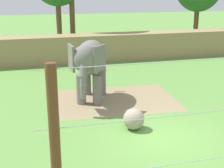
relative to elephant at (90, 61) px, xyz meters
The scene contains 7 objects.
ground_plane 5.39m from the elephant, 69.30° to the right, with size 120.00×120.00×0.00m, color #609342.
dirt_patch 2.33m from the elephant, ahead, with size 5.90×4.28×0.01m, color #937F5B.
embankment_wall 9.05m from the elephant, 78.64° to the left, with size 36.00×1.80×2.01m, color #997F56.
elephant is the anchor object (origin of this frame).
enrichment_ball 4.09m from the elephant, 75.26° to the right, with size 0.84×0.84×0.84m, color gray.
cable_fence 7.70m from the elephant, 76.69° to the right, with size 9.31×0.27×3.73m.
water_tub 6.35m from the elephant, 75.76° to the left, with size 1.10×1.10×0.35m.
Camera 1 is at (-4.64, -9.83, 5.32)m, focal length 51.03 mm.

